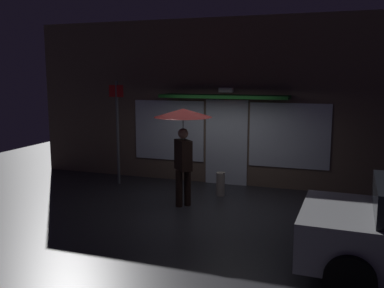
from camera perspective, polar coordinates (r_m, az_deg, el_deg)
name	(u,v)px	position (r m, az deg, el deg)	size (l,w,h in m)	color
ground_plane	(200,208)	(9.24, 1.10, -8.58)	(18.00, 18.00, 0.00)	#26262B
building_facade	(228,103)	(11.07, 4.89, 5.48)	(10.95, 1.00, 4.25)	brown
person_with_umbrella	(183,128)	(9.03, -1.20, 2.13)	(1.24, 1.24, 2.13)	black
street_sign_post	(117,127)	(11.12, -9.94, 2.27)	(0.40, 0.07, 2.67)	#595B60
sidewalk_bollard	(221,184)	(10.11, 3.84, -5.37)	(0.20, 0.20, 0.56)	#B2A899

